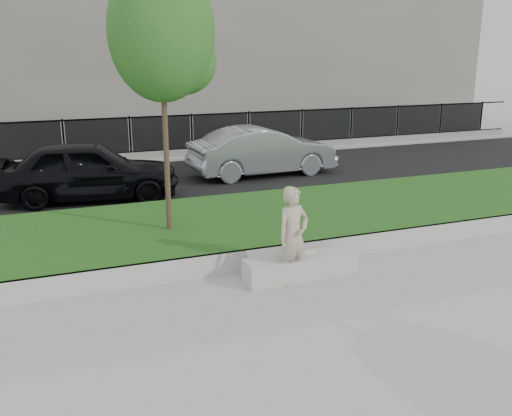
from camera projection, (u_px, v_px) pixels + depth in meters
name	position (u px, v px, depth m)	size (l,w,h in m)	color
ground	(292.00, 289.00, 9.45)	(90.00, 90.00, 0.00)	gray
grass_bank	(232.00, 227.00, 12.08)	(34.00, 4.00, 0.40)	black
grass_kerb	(268.00, 257.00, 10.33)	(34.00, 0.08, 0.40)	#A2A098
street	(172.00, 181.00, 17.06)	(34.00, 7.00, 0.04)	black
far_pavement	(143.00, 155.00, 21.08)	(34.00, 3.00, 0.12)	gray
iron_fence	(148.00, 146.00, 20.06)	(32.00, 0.30, 1.50)	slate
building_facade	(109.00, 23.00, 26.02)	(34.00, 10.00, 10.00)	#635F56
stone_bench	(300.00, 267.00, 9.87)	(1.97, 0.49, 0.40)	#A2A098
man	(293.00, 236.00, 9.49)	(0.61, 0.40, 1.68)	tan
book	(308.00, 252.00, 9.98)	(0.21, 0.15, 0.02)	beige
young_tree	(165.00, 37.00, 10.40)	(2.05, 1.96, 5.03)	#38281C
car_dark	(88.00, 170.00, 14.70)	(1.84, 4.57, 1.56)	black
car_silver	(263.00, 151.00, 17.65)	(1.59, 4.55, 1.50)	gray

